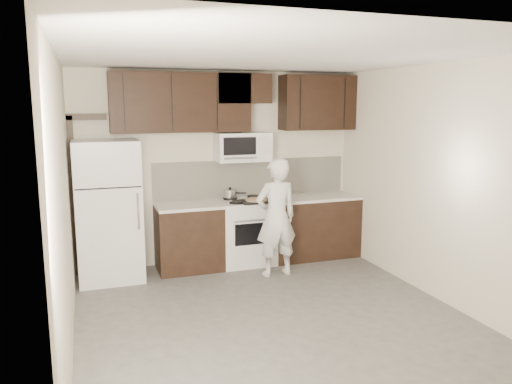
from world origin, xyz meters
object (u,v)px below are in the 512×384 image
stove (246,231)px  microwave (243,147)px  person (276,217)px  refrigerator (109,211)px

stove → microwave: 1.20m
stove → person: size_ratio=0.60×
stove → person: person is taller
microwave → refrigerator: microwave is taller
stove → person: bearing=-70.0°
refrigerator → person: bearing=-15.3°
microwave → refrigerator: size_ratio=0.42×
refrigerator → microwave: bearing=5.1°
refrigerator → person: 2.15m
stove → microwave: microwave is taller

